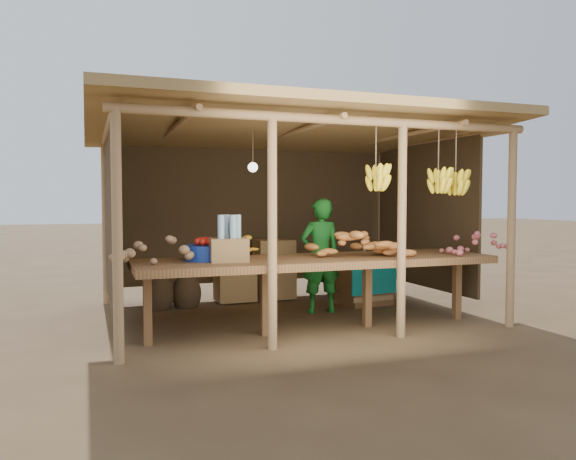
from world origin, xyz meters
name	(u,v)px	position (x,y,z in m)	size (l,w,h in m)	color
ground	(288,314)	(0.00, 0.00, 0.00)	(60.00, 60.00, 0.00)	brown
stall_structure	(293,160)	(0.08, 0.05, 1.92)	(4.70, 3.50, 2.43)	#A37D54
counter	(318,263)	(0.00, -0.95, 0.74)	(3.90, 1.05, 0.80)	brown
potato_heap	(154,246)	(-1.74, -1.01, 0.98)	(0.87, 0.52, 0.36)	#8E6B49
sweet_potato_heap	(355,240)	(0.43, -0.99, 0.98)	(1.03, 0.62, 0.36)	#C07331
onion_heap	(479,239)	(1.90, -1.21, 0.98)	(0.79, 0.47, 0.36)	#BD5C61
banana_pile	(237,240)	(-0.78, -0.49, 0.97)	(0.55, 0.33, 0.35)	yellow
tomato_basin	(206,251)	(-1.20, -0.82, 0.90)	(0.45, 0.45, 0.24)	navy
bottle_box	(228,244)	(-1.01, -1.03, 0.98)	(0.40, 0.33, 0.47)	olive
vendor	(320,256)	(0.42, -0.04, 0.72)	(0.52, 0.34, 1.44)	#176B20
tarp_crate	(364,279)	(1.21, 0.30, 0.34)	(0.77, 0.68, 0.84)	brown
carton_stack	(261,274)	(-0.03, 1.04, 0.37)	(1.12, 0.44, 0.84)	olive
burlap_sacks	(173,291)	(-1.29, 0.87, 0.23)	(0.75, 0.39, 0.53)	#453420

